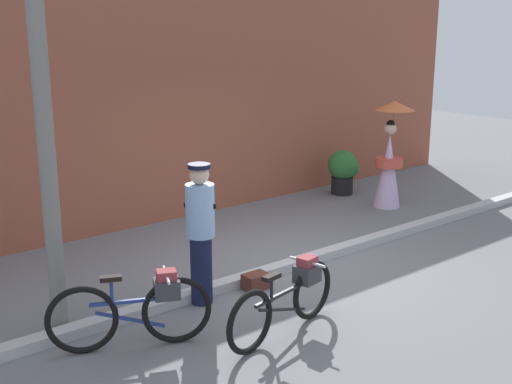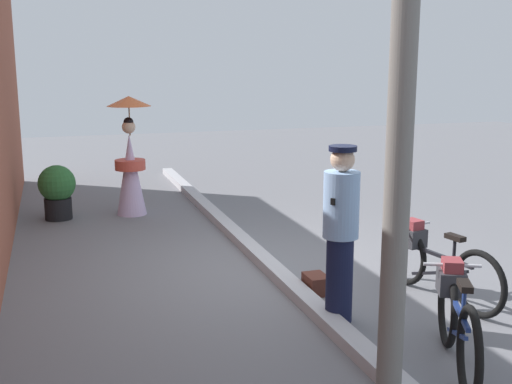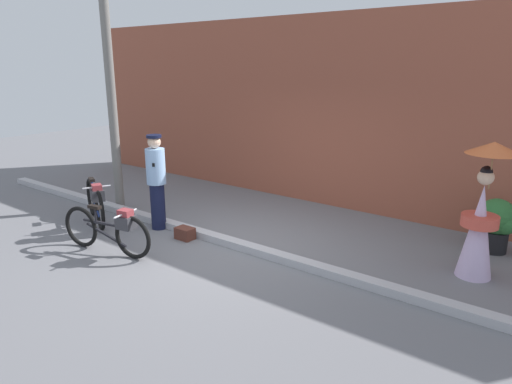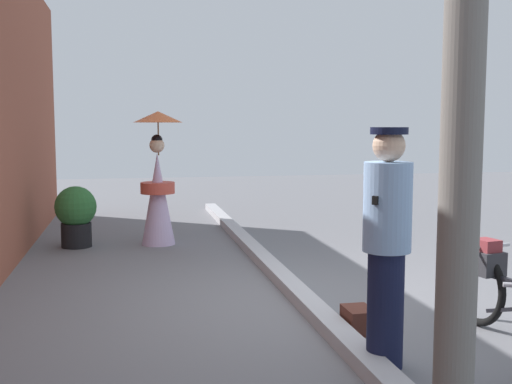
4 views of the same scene
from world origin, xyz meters
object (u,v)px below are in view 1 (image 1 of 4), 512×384
backpack_on_pavement (256,281)px  bicycle_far_side (288,297)px  person_officer (200,230)px  potted_plant_by_door (343,170)px  person_with_parasol (390,157)px  utility_pole (43,113)px  bicycle_near_officer (137,309)px

backpack_on_pavement → bicycle_far_side: bearing=-113.0°
person_officer → potted_plant_by_door: person_officer is taller
person_with_parasol → utility_pole: utility_pole is taller
bicycle_far_side → person_officer: person_officer is taller
potted_plant_by_door → utility_pole: bearing=-162.3°
bicycle_near_officer → person_with_parasol: (6.19, 1.87, 0.49)m
potted_plant_by_door → backpack_on_pavement: 5.05m
potted_plant_by_door → backpack_on_pavement: (-4.31, -2.60, -0.37)m
bicycle_near_officer → backpack_on_pavement: (1.92, 0.41, -0.32)m
person_officer → person_with_parasol: 5.22m
bicycle_far_side → person_with_parasol: person_with_parasol is taller
bicycle_near_officer → backpack_on_pavement: bearing=12.1°
person_officer → utility_pole: (-1.63, 0.37, 1.48)m
utility_pole → person_officer: bearing=-12.8°
bicycle_far_side → person_with_parasol: 5.44m
bicycle_near_officer → utility_pole: utility_pole is taller
bicycle_far_side → utility_pole: size_ratio=0.36×
person_officer → potted_plant_by_door: size_ratio=1.98×
bicycle_near_officer → person_with_parasol: size_ratio=0.82×
bicycle_far_side → person_officer: (-0.28, 1.23, 0.51)m
person_officer → utility_pole: utility_pole is taller
backpack_on_pavement → person_with_parasol: bearing=18.8°
person_with_parasol → potted_plant_by_door: bearing=88.3°
person_with_parasol → utility_pole: size_ratio=0.40×
person_with_parasol → utility_pole: (-6.66, -0.99, 1.48)m
person_with_parasol → potted_plant_by_door: (0.03, 1.14, -0.43)m
bicycle_far_side → person_with_parasol: (4.75, 2.59, 0.51)m
person_officer → person_with_parasol: (5.04, 1.36, -0.00)m
potted_plant_by_door → person_officer: bearing=-153.7°
bicycle_near_officer → backpack_on_pavement: size_ratio=4.96×
potted_plant_by_door → bicycle_near_officer: bearing=-154.2°
bicycle_near_officer → person_officer: size_ratio=0.91×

